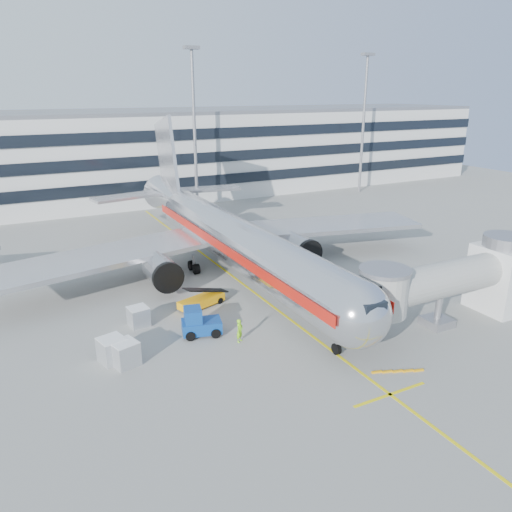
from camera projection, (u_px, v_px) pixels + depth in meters
name	position (u px, v px, depth m)	size (l,w,h in m)	color
ground	(283.00, 314.00, 44.80)	(180.00, 180.00, 0.00)	gray
lead_in_line	(236.00, 279.00, 53.21)	(0.25, 70.00, 0.01)	yellow
stop_bar	(390.00, 394.00, 33.02)	(6.00, 0.25, 0.01)	yellow
main_jet	(228.00, 237.00, 53.31)	(50.95, 48.70, 16.06)	silver
jet_bridge	(456.00, 280.00, 42.16)	(17.80, 4.50, 7.00)	silver
terminal	(123.00, 155.00, 91.07)	(150.00, 24.25, 15.60)	silver
light_mast_centre	(194.00, 118.00, 78.90)	(2.40, 1.20, 25.45)	gray
light_mast_east	(364.00, 113.00, 93.75)	(2.40, 1.20, 25.45)	gray
belt_loader	(201.00, 300.00, 46.18)	(4.80, 2.97, 2.25)	#F4A10A
baggage_tug	(199.00, 323.00, 40.75)	(3.53, 2.68, 2.39)	navy
cargo_container_left	(112.00, 350.00, 36.80)	(2.15, 2.15, 1.87)	#B5B8BD
cargo_container_right	(139.00, 316.00, 42.41)	(1.76, 1.76, 1.68)	#B5B8BD
cargo_container_front	(125.00, 353.00, 36.31)	(2.16, 2.16, 1.85)	#B5B8BD
ramp_worker	(240.00, 331.00, 39.65)	(0.70, 0.46, 1.93)	#89EA18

